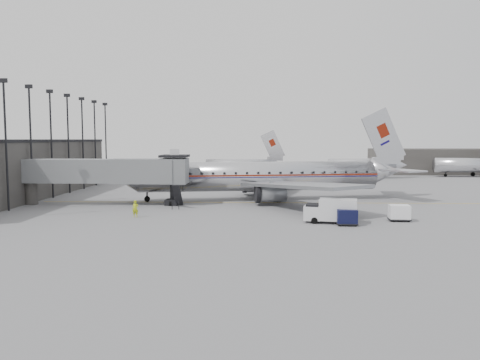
{
  "coord_description": "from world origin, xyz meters",
  "views": [
    {
      "loc": [
        1.34,
        -55.06,
        8.33
      ],
      "look_at": [
        -0.66,
        3.53,
        3.2
      ],
      "focal_mm": 35.0,
      "sensor_mm": 36.0,
      "label": 1
    }
  ],
  "objects_px": {
    "baggage_cart_navy": "(347,217)",
    "ramp_worker": "(135,209)",
    "baggage_cart_white": "(399,213)",
    "airliner": "(265,176)",
    "service_van": "(331,210)"
  },
  "relations": [
    {
      "from": "baggage_cart_white",
      "to": "ramp_worker",
      "type": "relative_size",
      "value": 1.2
    },
    {
      "from": "airliner",
      "to": "service_van",
      "type": "relative_size",
      "value": 7.44
    },
    {
      "from": "baggage_cart_navy",
      "to": "ramp_worker",
      "type": "bearing_deg",
      "value": 171.71
    },
    {
      "from": "airliner",
      "to": "service_van",
      "type": "bearing_deg",
      "value": -80.46
    },
    {
      "from": "baggage_cart_white",
      "to": "service_van",
      "type": "bearing_deg",
      "value": -165.08
    },
    {
      "from": "ramp_worker",
      "to": "airliner",
      "type": "bearing_deg",
      "value": 48.05
    },
    {
      "from": "baggage_cart_navy",
      "to": "ramp_worker",
      "type": "xyz_separation_m",
      "value": [
        -21.71,
        4.0,
        0.08
      ]
    },
    {
      "from": "airliner",
      "to": "ramp_worker",
      "type": "bearing_deg",
      "value": -142.78
    },
    {
      "from": "service_van",
      "to": "baggage_cart_white",
      "type": "xyz_separation_m",
      "value": [
        7.13,
        1.36,
        -0.39
      ]
    },
    {
      "from": "airliner",
      "to": "baggage_cart_navy",
      "type": "height_order",
      "value": "airliner"
    },
    {
      "from": "baggage_cart_navy",
      "to": "ramp_worker",
      "type": "distance_m",
      "value": 22.07
    },
    {
      "from": "service_van",
      "to": "baggage_cart_navy",
      "type": "height_order",
      "value": "service_van"
    },
    {
      "from": "airliner",
      "to": "baggage_cart_navy",
      "type": "distance_m",
      "value": 20.74
    },
    {
      "from": "baggage_cart_navy",
      "to": "ramp_worker",
      "type": "height_order",
      "value": "ramp_worker"
    },
    {
      "from": "baggage_cart_white",
      "to": "ramp_worker",
      "type": "distance_m",
      "value": 27.54
    }
  ]
}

